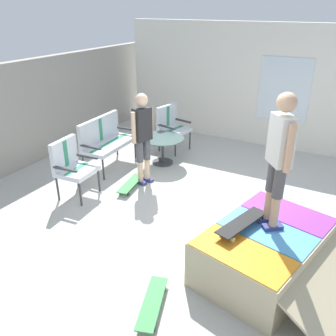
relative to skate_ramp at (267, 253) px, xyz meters
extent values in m
cube|color=beige|center=(0.73, 1.27, -0.36)|extent=(12.00, 12.00, 0.10)
cube|color=#9E998E|center=(0.73, 5.27, 0.73)|extent=(9.00, 0.20, 2.09)
cube|color=white|center=(4.53, 1.77, 1.06)|extent=(0.20, 6.00, 2.73)
cube|color=silver|center=(4.42, 0.87, 1.04)|extent=(0.03, 1.10, 1.40)
cube|color=tan|center=(0.01, 0.03, -0.01)|extent=(1.91, 1.51, 0.61)
cube|color=orange|center=(-0.54, 0.17, 0.31)|extent=(0.79, 1.19, 0.01)
cube|color=#4C99D8|center=(0.01, 0.03, 0.31)|extent=(0.79, 1.19, 0.01)
cube|color=purple|center=(0.55, -0.10, 0.31)|extent=(0.79, 1.19, 0.01)
cylinder|color=#B2B2B7|center=(0.14, 0.56, 0.27)|extent=(1.59, 0.44, 0.05)
cylinder|color=#38383D|center=(1.10, 3.38, -0.09)|extent=(0.04, 0.04, 0.44)
cylinder|color=#38383D|center=(2.27, 3.43, -0.09)|extent=(0.04, 0.04, 0.44)
cylinder|color=#38383D|center=(1.08, 3.85, -0.09)|extent=(0.04, 0.04, 0.44)
cylinder|color=#38383D|center=(2.25, 3.90, -0.09)|extent=(0.04, 0.04, 0.44)
cube|color=silver|center=(1.68, 3.64, 0.17)|extent=(1.27, 0.60, 0.08)
cube|color=#338C66|center=(1.68, 3.64, 0.21)|extent=(1.21, 0.15, 0.00)
cube|color=silver|center=(1.67, 3.88, 0.46)|extent=(1.25, 0.13, 0.50)
cube|color=#338C66|center=(1.67, 3.88, 0.46)|extent=(0.10, 0.09, 0.46)
cube|color=#38383D|center=(1.07, 3.62, 0.33)|extent=(0.06, 0.47, 0.04)
cube|color=#38383D|center=(2.28, 3.67, 0.33)|extent=(0.06, 0.47, 0.04)
cylinder|color=#38383D|center=(2.79, 2.72, -0.09)|extent=(0.04, 0.04, 0.44)
cylinder|color=#38383D|center=(3.32, 2.61, -0.09)|extent=(0.04, 0.04, 0.44)
cylinder|color=#38383D|center=(2.87, 3.18, -0.09)|extent=(0.04, 0.04, 0.44)
cylinder|color=#38383D|center=(3.40, 3.08, -0.09)|extent=(0.04, 0.04, 0.44)
cube|color=silver|center=(3.09, 2.90, 0.17)|extent=(0.71, 0.66, 0.08)
cube|color=#338C66|center=(3.09, 2.90, 0.21)|extent=(0.59, 0.21, 0.00)
cube|color=silver|center=(3.14, 3.13, 0.46)|extent=(0.62, 0.20, 0.50)
cube|color=#338C66|center=(3.14, 3.13, 0.46)|extent=(0.11, 0.10, 0.46)
cube|color=#38383D|center=(2.81, 2.95, 0.33)|extent=(0.13, 0.47, 0.04)
cube|color=#38383D|center=(3.38, 2.84, 0.33)|extent=(0.13, 0.47, 0.04)
cylinder|color=#38383D|center=(0.16, 3.11, -0.09)|extent=(0.04, 0.04, 0.44)
cylinder|color=#38383D|center=(0.69, 3.16, -0.09)|extent=(0.04, 0.04, 0.44)
cylinder|color=#38383D|center=(0.12, 3.58, -0.09)|extent=(0.04, 0.04, 0.44)
cylinder|color=#38383D|center=(0.65, 3.63, -0.09)|extent=(0.04, 0.04, 0.44)
cube|color=silver|center=(0.41, 3.37, 0.17)|extent=(0.66, 0.60, 0.08)
cube|color=#338C66|center=(0.41, 3.37, 0.21)|extent=(0.59, 0.15, 0.00)
cube|color=silver|center=(0.39, 3.61, 0.46)|extent=(0.62, 0.13, 0.50)
cube|color=#338C66|center=(0.39, 3.61, 0.46)|extent=(0.11, 0.09, 0.46)
cube|color=#38383D|center=(0.12, 3.35, 0.33)|extent=(0.08, 0.47, 0.04)
cube|color=#38383D|center=(0.69, 3.40, 0.33)|extent=(0.08, 0.47, 0.04)
cylinder|color=#38383D|center=(2.34, 2.78, -0.03)|extent=(0.06, 0.06, 0.55)
cylinder|color=#38383D|center=(2.34, 2.78, -0.29)|extent=(0.44, 0.44, 0.03)
cylinder|color=#4C6660|center=(2.34, 2.78, 0.25)|extent=(0.90, 0.90, 0.02)
cube|color=navy|center=(1.32, 2.68, -0.28)|extent=(0.18, 0.26, 0.05)
cylinder|color=beige|center=(1.32, 2.68, -0.06)|extent=(0.10, 0.10, 0.40)
cylinder|color=#4C4C51|center=(1.32, 2.68, 0.34)|extent=(0.13, 0.13, 0.40)
cube|color=navy|center=(1.48, 2.63, -0.28)|extent=(0.18, 0.26, 0.05)
cylinder|color=beige|center=(1.48, 2.63, -0.06)|extent=(0.10, 0.10, 0.40)
cylinder|color=#4C4C51|center=(1.48, 2.63, 0.34)|extent=(0.13, 0.13, 0.40)
cube|color=#262628|center=(1.40, 2.66, 0.83)|extent=(0.36, 0.27, 0.59)
sphere|color=beige|center=(1.40, 2.66, 1.27)|extent=(0.23, 0.23, 0.23)
cylinder|color=beige|center=(1.21, 2.72, 0.81)|extent=(0.08, 0.08, 0.56)
cylinder|color=beige|center=(1.59, 2.60, 0.81)|extent=(0.08, 0.08, 0.56)
cube|color=navy|center=(0.21, 0.10, 0.34)|extent=(0.24, 0.26, 0.05)
cylinder|color=tan|center=(0.21, 0.10, 0.55)|extent=(0.10, 0.10, 0.38)
cylinder|color=#4C4C51|center=(0.21, 0.10, 0.94)|extent=(0.13, 0.13, 0.38)
cube|color=navy|center=(0.08, -0.01, 0.34)|extent=(0.24, 0.26, 0.05)
cylinder|color=tan|center=(0.08, -0.01, 0.55)|extent=(0.10, 0.10, 0.38)
cylinder|color=#4C4C51|center=(0.08, -0.01, 0.94)|extent=(0.13, 0.13, 0.38)
cube|color=silver|center=(0.15, 0.04, 1.41)|extent=(0.36, 0.34, 0.57)
sphere|color=tan|center=(0.15, 0.04, 1.83)|extent=(0.22, 0.22, 0.22)
cylinder|color=tan|center=(0.30, 0.17, 1.39)|extent=(0.08, 0.08, 0.54)
cylinder|color=tan|center=(-0.01, -0.08, 1.39)|extent=(0.08, 0.08, 0.54)
cube|color=#3F8C4C|center=(1.08, 2.74, -0.22)|extent=(0.82, 0.32, 0.02)
cylinder|color=#333333|center=(1.37, 2.71, -0.28)|extent=(0.06, 0.04, 0.06)
cylinder|color=#333333|center=(1.34, 2.87, -0.28)|extent=(0.06, 0.04, 0.06)
cylinder|color=#333333|center=(0.81, 2.62, -0.28)|extent=(0.06, 0.04, 0.06)
cylinder|color=#333333|center=(0.79, 2.78, -0.28)|extent=(0.06, 0.04, 0.06)
cube|color=#3F8C4C|center=(-1.17, 0.93, -0.22)|extent=(0.82, 0.44, 0.02)
cylinder|color=#333333|center=(-0.88, 0.94, -0.28)|extent=(0.06, 0.05, 0.06)
cylinder|color=#333333|center=(-0.93, 1.10, -0.28)|extent=(0.06, 0.05, 0.06)
cylinder|color=#333333|center=(-1.42, 0.77, -0.28)|extent=(0.06, 0.05, 0.06)
cylinder|color=#333333|center=(-1.46, 0.92, -0.28)|extent=(0.06, 0.05, 0.06)
cube|color=black|center=(-0.10, 0.32, 0.40)|extent=(0.82, 0.43, 0.01)
cylinder|color=silver|center=(0.14, 0.16, 0.34)|extent=(0.06, 0.05, 0.06)
cylinder|color=silver|center=(0.19, 0.31, 0.34)|extent=(0.06, 0.05, 0.06)
cylinder|color=silver|center=(-0.39, 0.32, 0.34)|extent=(0.06, 0.05, 0.06)
cylinder|color=silver|center=(-0.35, 0.48, 0.34)|extent=(0.06, 0.05, 0.06)
camera|label=1|loc=(-3.63, -0.61, 2.77)|focal=37.80mm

